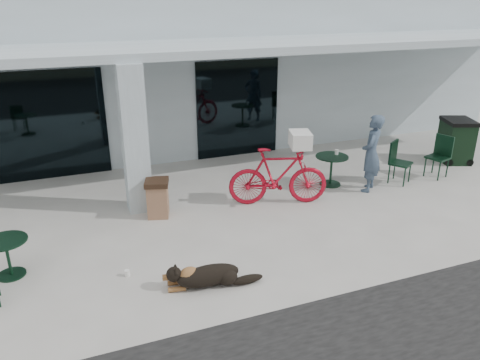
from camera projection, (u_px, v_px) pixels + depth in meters
name	position (u px, v px, depth m)	size (l,w,h in m)	color
ground	(243.00, 245.00, 8.74)	(80.00, 80.00, 0.00)	#BBB8B1
building	(148.00, 63.00, 15.26)	(22.00, 7.00, 4.50)	silver
storefront_glass_left	(48.00, 126.00, 11.48)	(2.80, 0.06, 2.70)	black
storefront_glass_right	(238.00, 109.00, 13.15)	(2.40, 0.06, 2.70)	black
column	(135.00, 140.00, 9.65)	(0.50, 0.50, 3.12)	silver
overhang	(185.00, 48.00, 10.66)	(22.00, 2.80, 0.18)	silver
bicycle	(278.00, 176.00, 10.23)	(0.61, 2.18, 1.31)	#AE0E21
laundry_basket	(300.00, 140.00, 9.96)	(0.57, 0.42, 0.34)	white
dog	(208.00, 275.00, 7.47)	(1.19, 0.40, 0.40)	black
cup_near_dog	(127.00, 273.00, 7.77)	(0.09, 0.09, 0.11)	white
cafe_table_near	(8.00, 258.00, 7.68)	(0.71, 0.71, 0.66)	black
cafe_table_far	(331.00, 170.00, 11.37)	(0.79, 0.79, 0.74)	black
cafe_chair_far_a	(401.00, 163.00, 11.43)	(0.47, 0.52, 1.05)	black
cafe_chair_far_b	(438.00, 157.00, 11.81)	(0.48, 0.53, 1.06)	black
person	(371.00, 153.00, 10.86)	(0.67, 0.44, 1.83)	#394B60
cup_on_table	(337.00, 152.00, 11.33)	(0.09, 0.09, 0.12)	white
trash_receptacle	(158.00, 198.00, 9.74)	(0.48, 0.48, 0.81)	#865F45
wheeled_bin	(456.00, 141.00, 12.90)	(0.74, 0.94, 1.19)	black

